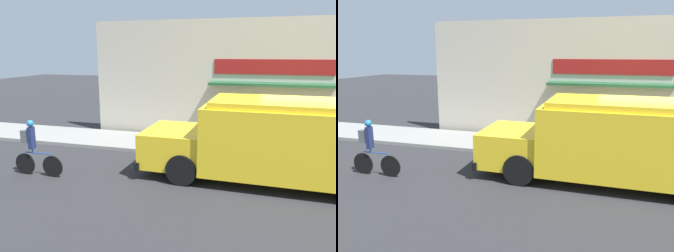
# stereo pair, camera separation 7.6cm
# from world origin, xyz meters

# --- Properties ---
(ground_plane) EXTENTS (70.00, 70.00, 0.00)m
(ground_plane) POSITION_xyz_m (0.00, 0.00, 0.00)
(ground_plane) COLOR #2B2B2D
(sidewalk) EXTENTS (28.00, 2.43, 0.13)m
(sidewalk) POSITION_xyz_m (0.00, 1.21, 0.07)
(sidewalk) COLOR gray
(sidewalk) RESTS_ON ground_plane
(storefront) EXTENTS (16.39, 1.11, 4.78)m
(storefront) POSITION_xyz_m (-0.03, 2.73, 2.39)
(storefront) COLOR beige
(storefront) RESTS_ON ground_plane
(school_bus) EXTENTS (6.89, 2.85, 2.28)m
(school_bus) POSITION_xyz_m (-0.66, -1.39, 1.19)
(school_bus) COLOR yellow
(school_bus) RESTS_ON ground_plane
(cyclist) EXTENTS (1.54, 0.20, 1.64)m
(cyclist) POSITION_xyz_m (-7.43, -2.84, 0.79)
(cyclist) COLOR black
(cyclist) RESTS_ON ground_plane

